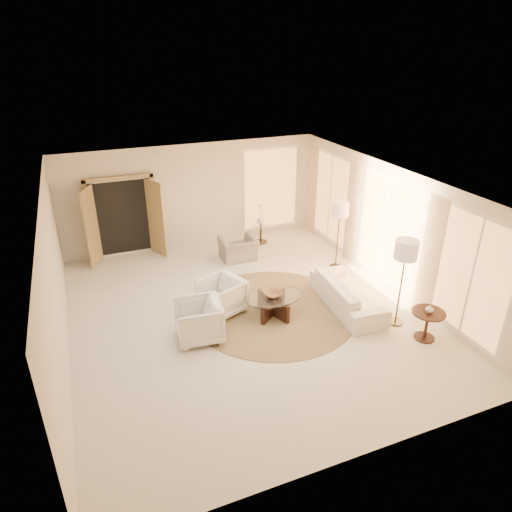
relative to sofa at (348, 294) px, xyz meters
name	(u,v)px	position (x,y,z in m)	size (l,w,h in m)	color
room	(245,254)	(-2.13, 0.55, 1.09)	(7.04, 8.04, 2.83)	beige
windows_right	(386,230)	(1.32, 0.65, 1.04)	(0.10, 6.40, 2.40)	#FFB566
window_back_corner	(271,189)	(0.17, 4.50, 1.04)	(1.70, 0.10, 2.40)	#FFB566
curtains_right	(361,219)	(1.27, 1.55, 0.99)	(0.06, 5.20, 2.60)	beige
french_doors	(123,219)	(-4.03, 4.36, 0.75)	(1.95, 0.66, 2.16)	#A48C53
area_rug	(273,310)	(-1.55, 0.45, -0.31)	(3.55, 3.55, 0.01)	#483722
sofa	(348,294)	(0.00, 0.00, 0.00)	(2.14, 0.84, 0.63)	white
armchair_left	(222,294)	(-2.56, 0.81, 0.10)	(0.81, 0.76, 0.83)	white
armchair_right	(199,319)	(-3.27, 0.07, 0.12)	(0.84, 0.79, 0.87)	white
accent_chair	(238,245)	(-1.36, 3.10, 0.09)	(0.92, 0.60, 0.80)	gray
coffee_table	(273,303)	(-1.61, 0.29, -0.03)	(1.54, 1.54, 0.45)	black
end_table	(427,320)	(0.77, -1.57, 0.09)	(0.63, 0.63, 0.59)	black
side_table	(261,231)	(-0.40, 3.89, 0.03)	(0.49, 0.49, 0.57)	#312A1B
floor_lamp_near	(340,212)	(0.77, 1.74, 1.17)	(0.42, 0.42, 1.74)	#312A1B
floor_lamp_far	(406,254)	(0.59, -0.91, 1.24)	(0.44, 0.44, 1.83)	#312A1B
bowl	(273,294)	(-1.61, 0.29, 0.18)	(0.36, 0.36, 0.09)	brown
end_vase	(430,309)	(0.77, -1.57, 0.35)	(0.15, 0.15, 0.15)	white
side_vase	(261,220)	(-0.40, 3.89, 0.37)	(0.23, 0.23, 0.24)	white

